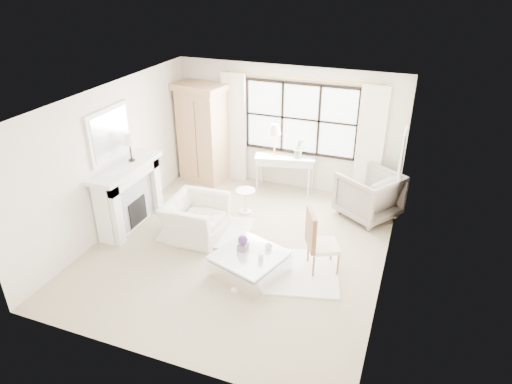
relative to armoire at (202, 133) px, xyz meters
The scene contains 32 objects.
floor 3.22m from the armoire, 51.83° to the right, with size 5.50×5.50×0.00m, color tan.
ceiling 3.40m from the armoire, 51.83° to the right, with size 5.50×5.50×0.00m, color silver.
wall_back 1.91m from the armoire, 11.48° to the left, with size 5.00×5.00×0.00m, color silver.
wall_front 5.45m from the armoire, 70.00° to the right, with size 5.00×5.00×0.00m, color silver.
wall_left 2.46m from the armoire, 105.01° to the right, with size 5.50×5.50×0.00m, color silver.
wall_right 4.97m from the armoire, 28.52° to the right, with size 5.50×5.50×0.00m, color white.
window_pane 2.24m from the armoire, ahead, with size 2.40×0.02×1.50m, color silver.
window_frame 2.24m from the armoire, ahead, with size 2.50×0.04×1.50m, color black, non-canonical shape.
curtain_rod 2.56m from the armoire, ahead, with size 0.04×0.04×3.30m, color #B99740.
curtain_left 0.73m from the armoire, 22.76° to the left, with size 0.55×0.10×2.47m, color white.
curtain_right 3.68m from the armoire, ahead, with size 0.55×0.10×2.47m, color white.
fireplace 2.46m from the armoire, 99.80° to the right, with size 0.58×1.66×1.26m.
mirror_frame 2.55m from the armoire, 104.33° to the right, with size 0.05×1.15×0.95m, color white.
mirror_glass 2.54m from the armoire, 103.65° to the right, with size 0.02×1.00×0.80m, color silver.
art_frame 4.40m from the armoire, ahead, with size 0.04×0.62×0.82m, color silver.
art_canvas 4.39m from the armoire, ahead, with size 0.01×0.52×0.72m, color #C3AF97.
mantel_lamp 2.24m from the armoire, 99.89° to the right, with size 0.22×0.22×0.51m.
armoire is the anchor object (origin of this frame).
console_table 2.06m from the armoire, ahead, with size 1.37×0.74×0.80m.
console_lamp 1.68m from the armoire, ahead, with size 0.28×0.28×0.69m.
orchid_plant 2.23m from the armoire, ahead, with size 0.24×0.20×0.44m, color #5F7A51.
side_table 2.05m from the armoire, 37.51° to the right, with size 0.40×0.40×0.51m.
rug_left 2.58m from the armoire, 62.57° to the right, with size 1.63×1.15×0.03m, color silver.
rug_right 4.14m from the armoire, 43.72° to the right, with size 1.68×1.26×0.03m, color white.
club_armchair 2.58m from the armoire, 67.23° to the right, with size 1.12×0.98×0.73m, color silver.
wingback_chair 3.91m from the armoire, ahead, with size 1.01×1.04×0.95m, color gray.
french_chair 4.28m from the armoire, 36.36° to the right, with size 0.65×0.65×1.08m.
coffee_table 3.92m from the armoire, 52.46° to the right, with size 1.26×1.26×0.38m.
planter_box 3.72m from the armoire, 53.57° to the right, with size 0.15×0.15×0.11m, color slate.
planter_flowers 3.70m from the armoire, 53.57° to the right, with size 0.16×0.16×0.16m, color #522B6C.
pillar_candle 4.07m from the armoire, 50.69° to the right, with size 0.08×0.08×0.12m, color silver.
coffee_vase 3.81m from the armoire, 47.26° to the right, with size 0.13×0.13×0.13m, color silver.
Camera 1 is at (2.69, -6.29, 4.63)m, focal length 32.00 mm.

